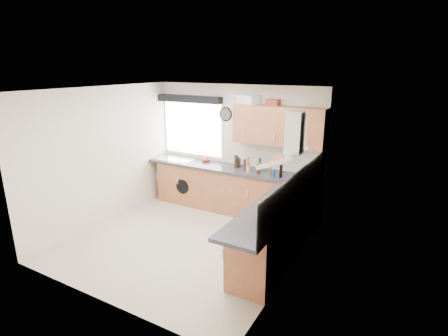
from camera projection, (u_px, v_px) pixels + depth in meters
The scene contains 37 objects.
ground_plane at pixel (187, 241), 5.89m from camera, with size 3.60×3.60×0.00m, color beige.
ceiling at pixel (181, 89), 5.18m from camera, with size 3.60×3.60×0.02m, color white.
wall_back at pixel (236, 148), 7.04m from camera, with size 3.60×0.02×2.50m, color silver.
wall_front at pixel (93, 209), 4.03m from camera, with size 3.60×0.02×2.50m, color silver.
wall_left at pixel (104, 156), 6.38m from camera, with size 0.02×3.60×2.50m, color silver.
wall_right at pixel (294, 189), 4.69m from camera, with size 0.02×3.60×2.50m, color silver.
window at pixel (192, 129), 7.44m from camera, with size 1.40×0.02×1.10m, color white.
window_blind at pixel (189, 99), 7.19m from camera, with size 1.50×0.18×0.14m, color black.
splashback at pixel (299, 187), 4.97m from camera, with size 0.01×3.00×0.54m, color white.
base_cab_back at pixel (225, 189), 7.08m from camera, with size 3.00×0.58×0.86m, color brown.
base_cab_corner at pixel (302, 204), 6.32m from camera, with size 0.60×0.60×0.86m, color brown.
base_cab_right at pixel (275, 234), 5.18m from camera, with size 0.58×2.10×0.86m, color brown.
worktop_back at pixel (229, 169), 6.89m from camera, with size 3.60×0.62×0.05m, color #28272D.
worktop_right at pixel (272, 209), 4.94m from camera, with size 0.62×2.42×0.05m, color #28272D.
sink at pixel (175, 157), 7.50m from camera, with size 0.84×0.46×0.10m, color silver, non-canonical shape.
oven at pixel (278, 231), 5.32m from camera, with size 0.56×0.58×0.85m, color black.
hob_plate at pixel (279, 200), 5.18m from camera, with size 0.52×0.52×0.01m, color silver.
extractor_hood at pixel (289, 145), 4.89m from camera, with size 0.52×0.78×0.66m, color silver, non-canonical shape.
upper_cabinets at pixel (279, 126), 6.30m from camera, with size 1.70×0.35×0.70m, color brown.
washing_machine at pixel (191, 183), 7.48m from camera, with size 0.59×0.57×0.86m, color white.
wall_clock at pixel (225, 114), 6.95m from camera, with size 0.29×0.29×0.04m, color black.
casserole at pixel (249, 99), 6.56m from camera, with size 0.39×0.28×0.16m, color white.
storage_box at pixel (273, 102), 6.34m from camera, with size 0.23×0.19×0.10m, color #9D362B.
utensil_pot at pixel (248, 170), 6.51m from camera, with size 0.09×0.09×0.13m, color gray.
kitchen_roll at pixel (303, 181), 5.72m from camera, with size 0.11×0.11×0.23m, color white.
tomato_cluster at pixel (206, 160), 7.30m from camera, with size 0.15×0.15×0.07m, color red, non-canonical shape.
jar_0 at pixel (236, 162), 6.82m from camera, with size 0.07×0.07×0.26m, color black.
jar_1 at pixel (270, 168), 6.38m from camera, with size 0.05×0.05×0.25m, color brown.
jar_2 at pixel (281, 171), 6.25m from camera, with size 0.06×0.06×0.23m, color black.
jar_3 at pixel (238, 162), 6.91m from camera, with size 0.06×0.06×0.20m, color #1B4C22.
jar_4 at pixel (274, 173), 6.28m from camera, with size 0.06×0.06×0.14m, color navy.
jar_5 at pixel (239, 163), 6.89m from camera, with size 0.05×0.05×0.18m, color black.
jar_6 at pixel (260, 164), 6.68m from camera, with size 0.05×0.05×0.23m, color #123518.
jar_7 at pixel (258, 169), 6.48m from camera, with size 0.06×0.06×0.18m, color #521A11.
jar_8 at pixel (245, 165), 6.67m from camera, with size 0.05×0.05×0.22m, color #3F1C16.
bottle_0 at pixel (258, 215), 4.40m from camera, with size 0.05×0.05×0.23m, color #1C5D86.
bottle_1 at pixel (265, 212), 4.50m from camera, with size 0.07×0.07×0.22m, color #BFB3A2.
Camera 1 is at (3.14, -4.32, 2.84)m, focal length 28.00 mm.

